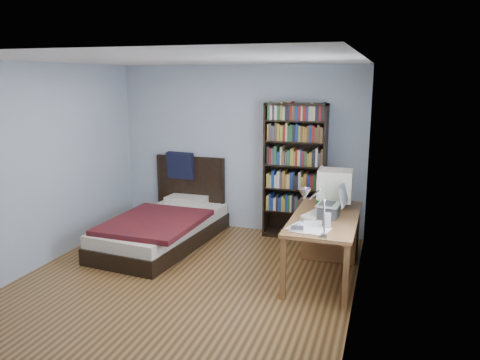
{
  "coord_description": "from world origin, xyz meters",
  "views": [
    {
      "loc": [
        2.15,
        -4.61,
        2.33
      ],
      "look_at": [
        0.44,
        0.75,
        1.08
      ],
      "focal_mm": 35.0,
      "sensor_mm": 36.0,
      "label": 1
    }
  ],
  "objects_px": {
    "crt_monitor": "(334,186)",
    "soda_can": "(319,205)",
    "laptop": "(330,208)",
    "bed": "(165,225)",
    "desk": "(329,230)",
    "speaker": "(327,221)",
    "desk_lamp": "(308,199)",
    "bookshelf": "(295,171)",
    "keyboard": "(315,214)"
  },
  "relations": [
    {
      "from": "laptop",
      "to": "bed",
      "type": "xyz_separation_m",
      "value": [
        -2.37,
        0.48,
        -0.59
      ]
    },
    {
      "from": "desk_lamp",
      "to": "laptop",
      "type": "bearing_deg",
      "value": 85.24
    },
    {
      "from": "desk",
      "to": "bookshelf",
      "type": "height_order",
      "value": "bookshelf"
    },
    {
      "from": "crt_monitor",
      "to": "bed",
      "type": "bearing_deg",
      "value": -179.69
    },
    {
      "from": "desk",
      "to": "laptop",
      "type": "relative_size",
      "value": 4.07
    },
    {
      "from": "speaker",
      "to": "bed",
      "type": "height_order",
      "value": "bed"
    },
    {
      "from": "keyboard",
      "to": "bookshelf",
      "type": "height_order",
      "value": "bookshelf"
    },
    {
      "from": "speaker",
      "to": "bed",
      "type": "xyz_separation_m",
      "value": [
        -2.38,
        0.86,
        -0.56
      ]
    },
    {
      "from": "crt_monitor",
      "to": "laptop",
      "type": "distance_m",
      "value": 0.51
    },
    {
      "from": "laptop",
      "to": "bed",
      "type": "distance_m",
      "value": 2.49
    },
    {
      "from": "speaker",
      "to": "laptop",
      "type": "bearing_deg",
      "value": 82.44
    },
    {
      "from": "desk_lamp",
      "to": "bookshelf",
      "type": "xyz_separation_m",
      "value": [
        -0.58,
        2.37,
        -0.23
      ]
    },
    {
      "from": "bookshelf",
      "to": "desk",
      "type": "bearing_deg",
      "value": -52.79
    },
    {
      "from": "crt_monitor",
      "to": "keyboard",
      "type": "xyz_separation_m",
      "value": [
        -0.16,
        -0.46,
        -0.26
      ]
    },
    {
      "from": "soda_can",
      "to": "bookshelf",
      "type": "bearing_deg",
      "value": 116.31
    },
    {
      "from": "laptop",
      "to": "speaker",
      "type": "height_order",
      "value": "laptop"
    },
    {
      "from": "keyboard",
      "to": "laptop",
      "type": "bearing_deg",
      "value": 11.67
    },
    {
      "from": "desk",
      "to": "desk_lamp",
      "type": "height_order",
      "value": "desk_lamp"
    },
    {
      "from": "desk",
      "to": "bed",
      "type": "bearing_deg",
      "value": -179.9
    },
    {
      "from": "crt_monitor",
      "to": "soda_can",
      "type": "distance_m",
      "value": 0.34
    },
    {
      "from": "bookshelf",
      "to": "desk_lamp",
      "type": "bearing_deg",
      "value": -76.16
    },
    {
      "from": "desk",
      "to": "soda_can",
      "type": "xyz_separation_m",
      "value": [
        -0.11,
        -0.21,
        0.38
      ]
    },
    {
      "from": "laptop",
      "to": "bed",
      "type": "height_order",
      "value": "bed"
    },
    {
      "from": "crt_monitor",
      "to": "bookshelf",
      "type": "bearing_deg",
      "value": 129.32
    },
    {
      "from": "crt_monitor",
      "to": "bookshelf",
      "type": "distance_m",
      "value": 1.03
    },
    {
      "from": "crt_monitor",
      "to": "laptop",
      "type": "height_order",
      "value": "crt_monitor"
    },
    {
      "from": "crt_monitor",
      "to": "bed",
      "type": "xyz_separation_m",
      "value": [
        -2.35,
        -0.01,
        -0.75
      ]
    },
    {
      "from": "soda_can",
      "to": "keyboard",
      "type": "bearing_deg",
      "value": -92.64
    },
    {
      "from": "crt_monitor",
      "to": "laptop",
      "type": "relative_size",
      "value": 1.2
    },
    {
      "from": "desk_lamp",
      "to": "bookshelf",
      "type": "bearing_deg",
      "value": 103.84
    },
    {
      "from": "laptop",
      "to": "soda_can",
      "type": "height_order",
      "value": "laptop"
    },
    {
      "from": "keyboard",
      "to": "crt_monitor",
      "type": "bearing_deg",
      "value": 90.64
    },
    {
      "from": "crt_monitor",
      "to": "desk_lamp",
      "type": "bearing_deg",
      "value": -92.6
    },
    {
      "from": "crt_monitor",
      "to": "desk_lamp",
      "type": "relative_size",
      "value": 0.78
    },
    {
      "from": "soda_can",
      "to": "bed",
      "type": "xyz_separation_m",
      "value": [
        -2.21,
        0.21,
        -0.54
      ]
    },
    {
      "from": "desk",
      "to": "speaker",
      "type": "bearing_deg",
      "value": -85.35
    },
    {
      "from": "crt_monitor",
      "to": "desk_lamp",
      "type": "height_order",
      "value": "desk_lamp"
    },
    {
      "from": "speaker",
      "to": "bed",
      "type": "bearing_deg",
      "value": 150.98
    },
    {
      "from": "laptop",
      "to": "desk_lamp",
      "type": "bearing_deg",
      "value": -94.76
    },
    {
      "from": "crt_monitor",
      "to": "soda_can",
      "type": "height_order",
      "value": "crt_monitor"
    },
    {
      "from": "speaker",
      "to": "desk_lamp",
      "type": "bearing_deg",
      "value": -107.36
    },
    {
      "from": "crt_monitor",
      "to": "bookshelf",
      "type": "relative_size",
      "value": 0.24
    },
    {
      "from": "keyboard",
      "to": "soda_can",
      "type": "height_order",
      "value": "soda_can"
    },
    {
      "from": "desk",
      "to": "desk_lamp",
      "type": "relative_size",
      "value": 2.66
    },
    {
      "from": "desk_lamp",
      "to": "desk",
      "type": "bearing_deg",
      "value": 88.9
    },
    {
      "from": "desk_lamp",
      "to": "speaker",
      "type": "height_order",
      "value": "desk_lamp"
    },
    {
      "from": "desk",
      "to": "laptop",
      "type": "height_order",
      "value": "laptop"
    },
    {
      "from": "desk_lamp",
      "to": "crt_monitor",
      "type": "bearing_deg",
      "value": 87.4
    },
    {
      "from": "desk_lamp",
      "to": "bed",
      "type": "distance_m",
      "value": 2.93
    },
    {
      "from": "speaker",
      "to": "bookshelf",
      "type": "distance_m",
      "value": 1.82
    }
  ]
}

